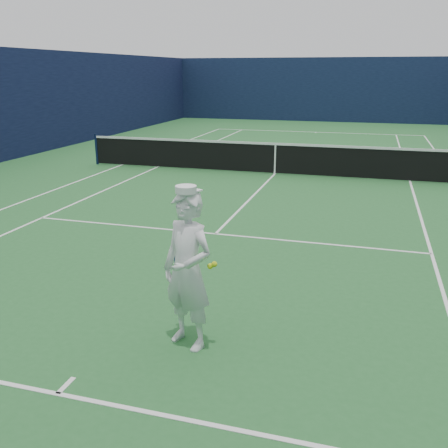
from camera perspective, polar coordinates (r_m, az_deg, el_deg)
name	(u,v)px	position (r m, az deg, el deg)	size (l,w,h in m)	color
ground	(275,174)	(16.19, 5.81, 5.68)	(80.00, 80.00, 0.00)	#24602C
court_markings	(275,174)	(16.19, 5.81, 5.70)	(11.03, 23.83, 0.01)	white
windscreen_fence	(277,111)	(15.92, 6.03, 12.76)	(20.12, 36.12, 4.00)	#0F1837
tennis_net	(275,157)	(16.09, 5.87, 7.62)	(12.88, 0.09, 1.07)	#141E4C
tennis_player	(188,270)	(5.85, -4.16, -5.31)	(0.82, 0.74, 1.97)	white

